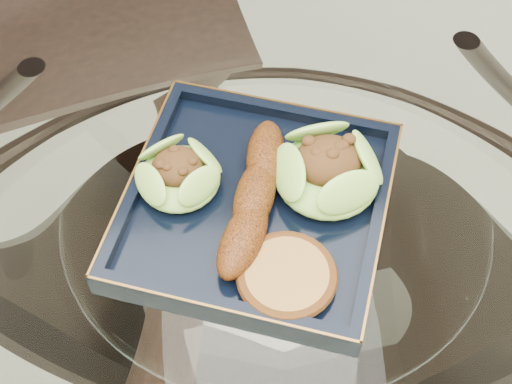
{
  "coord_description": "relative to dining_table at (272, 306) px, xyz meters",
  "views": [
    {
      "loc": [
        -0.05,
        -0.39,
        1.4
      ],
      "look_at": [
        -0.02,
        0.03,
        0.8
      ],
      "focal_mm": 50.0,
      "sensor_mm": 36.0,
      "label": 1
    }
  ],
  "objects": [
    {
      "name": "roasted_plantain",
      "position": [
        -0.02,
        0.03,
        0.2
      ],
      "size": [
        0.1,
        0.2,
        0.04
      ],
      "primitive_type": "ellipsoid",
      "rotation": [
        0.0,
        0.0,
        1.26
      ],
      "color": "#6B300B",
      "rests_on": "navy_plate"
    },
    {
      "name": "dining_chair",
      "position": [
        -0.24,
        0.57,
        -0.04
      ],
      "size": [
        0.5,
        0.5,
        1.0
      ],
      "rotation": [
        0.0,
        0.0,
        0.17
      ],
      "color": "#321810",
      "rests_on": "ground"
    },
    {
      "name": "lettuce_wrap_left",
      "position": [
        -0.1,
        0.06,
        0.2
      ],
      "size": [
        0.1,
        0.1,
        0.03
      ],
      "primitive_type": "ellipsoid",
      "rotation": [
        0.0,
        0.0,
        0.17
      ],
      "color": "#66A830",
      "rests_on": "navy_plate"
    },
    {
      "name": "navy_plate",
      "position": [
        -0.02,
        0.03,
        0.17
      ],
      "size": [
        0.34,
        0.34,
        0.02
      ],
      "primitive_type": "cube",
      "rotation": [
        0.0,
        0.0,
        -0.34
      ],
      "color": "black",
      "rests_on": "dining_table"
    },
    {
      "name": "lettuce_wrap_right",
      "position": [
        0.06,
        0.05,
        0.2
      ],
      "size": [
        0.13,
        0.13,
        0.04
      ],
      "primitive_type": "ellipsoid",
      "rotation": [
        0.0,
        0.0,
        -0.2
      ],
      "color": "#73A831",
      "rests_on": "navy_plate"
    },
    {
      "name": "dining_table",
      "position": [
        0.0,
        0.0,
        0.0
      ],
      "size": [
        1.13,
        1.13,
        0.77
      ],
      "color": "white",
      "rests_on": "ground"
    },
    {
      "name": "crumb_patty",
      "position": [
        0.0,
        -0.06,
        0.19
      ],
      "size": [
        0.1,
        0.1,
        0.02
      ],
      "primitive_type": "cylinder",
      "rotation": [
        0.0,
        0.0,
        0.23
      ],
      "color": "#A57A37",
      "rests_on": "navy_plate"
    }
  ]
}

